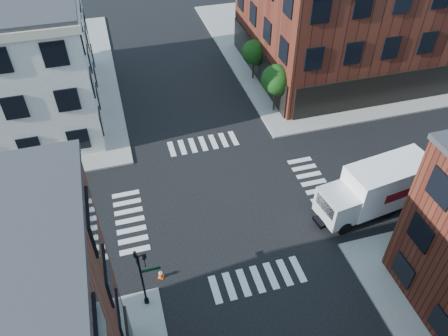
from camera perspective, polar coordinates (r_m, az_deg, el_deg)
ground at (r=32.06m, az=0.26°, el=-4.30°), size 120.00×120.00×0.00m
sidewalk_ne at (r=55.39m, az=15.85°, el=15.61°), size 30.00×30.00×0.15m
building_ne at (r=49.04m, az=19.49°, el=19.10°), size 25.00×16.00×12.00m
tree_near at (r=39.63m, az=6.91°, el=11.23°), size 2.69×2.69×4.49m
tree_far at (r=44.66m, az=4.02°, el=14.70°), size 2.43×2.43×4.07m
signal_pole at (r=24.98m, az=-10.63°, el=-13.33°), size 1.29×1.24×4.60m
box_truck at (r=31.96m, az=19.38°, el=-2.50°), size 8.61×3.61×3.80m
traffic_cone at (r=27.92m, az=-8.28°, el=-13.55°), size 0.45×0.45×0.62m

